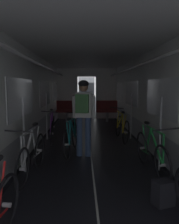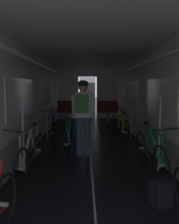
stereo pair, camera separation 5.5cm
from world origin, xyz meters
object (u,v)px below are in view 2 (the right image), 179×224
at_px(bicycle_silver, 31,155).
at_px(bicycle_teal_in_aisle, 71,137).
at_px(backpack_on_floor, 161,193).
at_px(person_cyclist_aisle, 83,110).
at_px(bench_seat_far_right, 108,109).
at_px(bicycle_purple, 52,128).
at_px(bicycle_yellow, 122,127).
at_px(bench_seat_far_left, 68,109).
at_px(bicycle_green, 150,153).

height_order(bicycle_silver, bicycle_teal_in_aisle, same).
distance_m(bicycle_silver, backpack_on_floor, 2.23).
xyz_separation_m(bicycle_silver, backpack_on_floor, (1.98, -1.01, -0.21)).
bearing_deg(bicycle_teal_in_aisle, person_cyclist_aisle, -41.57).
bearing_deg(bicycle_silver, bench_seat_far_right, 72.34).
distance_m(bicycle_purple, bicycle_teal_in_aisle, 1.35).
bearing_deg(bicycle_yellow, bench_seat_far_right, 91.07).
relative_size(bench_seat_far_left, bicycle_silver, 0.58).
bearing_deg(bicycle_green, backpack_on_floor, -98.58).
bearing_deg(bicycle_purple, bicycle_green, -49.49).
bearing_deg(bicycle_purple, bench_seat_far_left, 87.23).
distance_m(bench_seat_far_left, bicycle_silver, 6.22).
relative_size(bicycle_yellow, bicycle_purple, 1.00).
bearing_deg(bicycle_green, bicycle_yellow, 92.33).
distance_m(bench_seat_far_left, bench_seat_far_right, 1.80).
bearing_deg(bicycle_silver, backpack_on_floor, -26.96).
height_order(bench_seat_far_left, bicycle_purple, bench_seat_far_left).
distance_m(bicycle_yellow, backpack_on_floor, 3.68).
bearing_deg(backpack_on_floor, bench_seat_far_right, 90.02).
xyz_separation_m(bench_seat_far_left, bicycle_yellow, (1.87, -3.55, -0.19)).
bearing_deg(bench_seat_far_right, bicycle_yellow, -88.93).
relative_size(bicycle_green, person_cyclist_aisle, 0.98).
height_order(bicycle_purple, backpack_on_floor, bicycle_purple).
bearing_deg(person_cyclist_aisle, bicycle_teal_in_aisle, 138.43).
bearing_deg(bicycle_green, person_cyclist_aisle, 139.79).
relative_size(bicycle_silver, bicycle_teal_in_aisle, 1.00).
bearing_deg(bicycle_purple, bicycle_teal_in_aisle, -63.09).
bearing_deg(bicycle_yellow, person_cyclist_aisle, -126.92).
bearing_deg(bicycle_teal_in_aisle, bench_seat_far_left, 95.18).
bearing_deg(bicycle_yellow, bicycle_teal_in_aisle, -138.90).
relative_size(bicycle_green, bicycle_teal_in_aisle, 1.00).
bearing_deg(bench_seat_far_left, bicycle_teal_in_aisle, -84.82).
bearing_deg(bicycle_silver, bicycle_teal_in_aisle, 66.53).
xyz_separation_m(bench_seat_far_left, backpack_on_floor, (1.80, -7.23, -0.40)).
relative_size(bicycle_purple, person_cyclist_aisle, 0.98).
xyz_separation_m(bicycle_teal_in_aisle, backpack_on_floor, (1.37, -2.42, -0.21)).
bearing_deg(bench_seat_far_left, person_cyclist_aisle, -81.79).
distance_m(bicycle_purple, person_cyclist_aisle, 1.85).
relative_size(bicycle_silver, backpack_on_floor, 4.98).
height_order(bench_seat_far_left, bicycle_silver, bench_seat_far_left).
relative_size(bench_seat_far_right, bicycle_teal_in_aisle, 0.58).
height_order(bicycle_purple, bicycle_teal_in_aisle, bicycle_purple).
bearing_deg(backpack_on_floor, person_cyclist_aisle, 116.36).
xyz_separation_m(bicycle_yellow, bicycle_silver, (-2.05, -2.67, 0.00)).
height_order(person_cyclist_aisle, bicycle_teal_in_aisle, person_cyclist_aisle).
height_order(bench_seat_far_right, bicycle_green, bench_seat_far_right).
height_order(bench_seat_far_right, bicycle_silver, bench_seat_far_right).
bearing_deg(bicycle_silver, bench_seat_far_left, 88.34).
relative_size(bench_seat_far_right, bicycle_purple, 0.58).
relative_size(bicycle_green, backpack_on_floor, 4.98).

